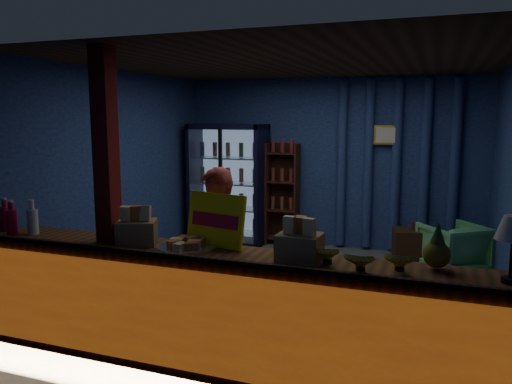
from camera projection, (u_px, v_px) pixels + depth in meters
ground at (288, 290)px, 5.85m from camera, size 4.60×4.60×0.00m
room_walls at (290, 157)px, 5.61m from camera, size 4.60×4.60×4.60m
counter at (221, 310)px, 4.00m from camera, size 4.40×0.57×0.99m
support_post at (108, 202)px, 4.25m from camera, size 0.16×0.16×2.60m
beverage_cooler at (230, 184)px, 8.02m from camera, size 1.20×0.62×1.90m
bottle_shelf at (283, 195)px, 7.88m from camera, size 0.50×0.28×1.60m
curtain_folds at (396, 166)px, 7.30m from camera, size 1.74×0.14×2.50m
framed_picture at (386, 135)px, 7.24m from camera, size 0.36×0.04×0.28m
shopkeeper at (217, 254)px, 4.52m from camera, size 0.67×0.56×1.57m
green_chair at (453, 248)px, 6.48m from camera, size 0.98×0.99×0.65m
side_table at (414, 248)px, 6.78m from camera, size 0.62×0.50×0.60m
yellow_sign at (216, 220)px, 4.13m from camera, size 0.56×0.23×0.44m
soda_bottles at (16, 220)px, 4.59m from camera, size 0.43×0.18×0.32m
snack_box_left at (137, 231)px, 4.19m from camera, size 0.39×0.37×0.33m
snack_box_centre at (300, 245)px, 3.71m from camera, size 0.33×0.27×0.34m
pastry_tray at (187, 245)px, 4.07m from camera, size 0.49×0.49×0.08m
banana_bunches at (361, 259)px, 3.51m from camera, size 0.74×0.29×0.16m
pineapple at (437, 250)px, 3.51m from camera, size 0.19×0.19×0.33m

